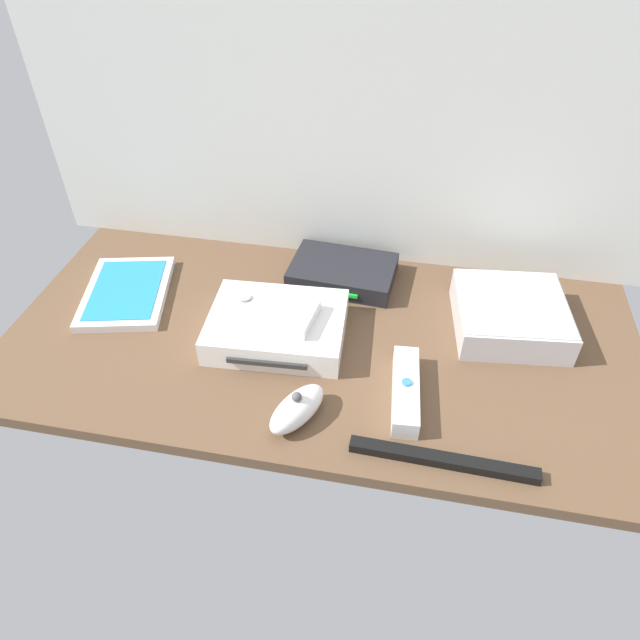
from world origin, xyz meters
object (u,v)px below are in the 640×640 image
object	(u,v)px
game_console	(277,326)
remote_wand	(406,390)
mini_computer	(510,315)
game_case	(127,292)
network_router	(343,272)
remote_nunchuk	(298,409)
remote_classic_pad	(269,310)
sensor_bar	(443,460)

from	to	relation	value
game_console	remote_wand	world-z (taller)	game_console
mini_computer	game_case	distance (cm)	64.23
network_router	remote_nunchuk	world-z (taller)	remote_nunchuk
network_router	remote_nunchuk	bearing A→B (deg)	-87.53
remote_nunchuk	remote_classic_pad	bearing A→B (deg)	144.86
game_case	remote_nunchuk	size ratio (longest dim) A/B	1.98
remote_wand	remote_classic_pad	xyz separation A→B (cm)	(-22.04, 8.94, 3.90)
game_case	network_router	distance (cm)	37.67
mini_computer	network_router	world-z (taller)	mini_computer
game_console	game_case	world-z (taller)	game_console
mini_computer	network_router	size ratio (longest dim) A/B	1.00
game_console	remote_nunchuk	size ratio (longest dim) A/B	2.01
sensor_bar	game_case	bearing A→B (deg)	157.41
remote_classic_pad	sensor_bar	size ratio (longest dim) A/B	0.64
mini_computer	remote_wand	world-z (taller)	mini_computer
mini_computer	remote_nunchuk	bearing A→B (deg)	-139.58
mini_computer	remote_nunchuk	distance (cm)	38.37
mini_computer	remote_classic_pad	xyz separation A→B (cm)	(-37.14, -9.37, 2.77)
game_console	remote_classic_pad	size ratio (longest dim) A/B	1.43
mini_computer	remote_classic_pad	world-z (taller)	remote_classic_pad
remote_wand	sensor_bar	world-z (taller)	remote_wand
mini_computer	sensor_bar	bearing A→B (deg)	-108.40
sensor_bar	game_console	bearing A→B (deg)	145.61
remote_classic_pad	game_console	bearing A→B (deg)	8.92
remote_wand	network_router	bearing A→B (deg)	112.71
game_console	sensor_bar	xyz separation A→B (cm)	(26.49, -19.15, -1.50)
remote_wand	sensor_bar	xyz separation A→B (cm)	(5.62, -10.18, -0.81)
game_case	remote_classic_pad	xyz separation A→B (cm)	(26.93, -5.26, 4.65)
network_router	remote_nunchuk	size ratio (longest dim) A/B	1.73
game_console	remote_nunchuk	distance (cm)	16.94
game_console	network_router	world-z (taller)	game_console
game_console	game_case	xyz separation A→B (cm)	(-28.11, 5.23, -1.44)
remote_wand	remote_classic_pad	bearing A→B (deg)	153.62
game_case	sensor_bar	size ratio (longest dim) A/B	0.90
game_console	network_router	size ratio (longest dim) A/B	1.16
remote_wand	remote_nunchuk	bearing A→B (deg)	-159.35
network_router	sensor_bar	xyz separation A→B (cm)	(18.77, -35.96, -1.00)
game_console	mini_computer	world-z (taller)	mini_computer
remote_nunchuk	remote_classic_pad	world-z (taller)	remote_classic_pad
network_router	remote_classic_pad	bearing A→B (deg)	-113.68
mini_computer	remote_wand	size ratio (longest dim) A/B	1.25
game_case	sensor_bar	world-z (taller)	game_case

